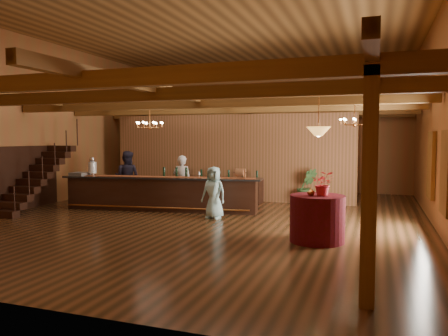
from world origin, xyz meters
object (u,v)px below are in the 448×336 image
(round_table, at_px, (317,219))
(tasting_bar, at_px, (161,193))
(beverage_dispenser, at_px, (92,167))
(bartender, at_px, (182,182))
(pendant_lamp, at_px, (319,131))
(guest, at_px, (214,193))
(floor_plant, at_px, (307,187))
(chandelier_left, at_px, (150,125))
(staff_second, at_px, (127,178))
(raffle_drum, at_px, (240,173))
(backbar_shelf, at_px, (222,189))
(chandelier_right, at_px, (355,121))

(round_table, bearing_deg, tasting_bar, 153.44)
(beverage_dispenser, height_order, bartender, bartender)
(pendant_lamp, bearing_deg, guest, 149.56)
(beverage_dispenser, distance_m, bartender, 2.94)
(guest, relative_size, floor_plant, 1.18)
(chandelier_left, bearing_deg, beverage_dispenser, 174.06)
(tasting_bar, bearing_deg, floor_plant, 24.27)
(floor_plant, bearing_deg, beverage_dispenser, -155.96)
(beverage_dispenser, bearing_deg, guest, -6.18)
(chandelier_left, relative_size, staff_second, 0.44)
(beverage_dispenser, height_order, guest, beverage_dispenser)
(tasting_bar, bearing_deg, pendant_lamp, -34.53)
(raffle_drum, bearing_deg, guest, -113.30)
(beverage_dispenser, relative_size, guest, 0.41)
(backbar_shelf, relative_size, round_table, 2.55)
(backbar_shelf, distance_m, guest, 3.44)
(tasting_bar, distance_m, pendant_lamp, 6.03)
(raffle_drum, height_order, pendant_lamp, pendant_lamp)
(pendant_lamp, bearing_deg, staff_second, 153.88)
(beverage_dispenser, xyz_separation_m, pendant_lamp, (7.44, -2.29, 1.07))
(round_table, relative_size, pendant_lamp, 1.31)
(beverage_dispenser, bearing_deg, chandelier_left, -5.94)
(tasting_bar, xyz_separation_m, chandelier_right, (5.70, 0.80, 2.20))
(raffle_drum, xyz_separation_m, pendant_lamp, (2.64, -2.86, 1.18))
(pendant_lamp, height_order, guest, pendant_lamp)
(tasting_bar, relative_size, backbar_shelf, 2.11)
(pendant_lamp, relative_size, guest, 0.62)
(chandelier_right, xyz_separation_m, floor_plant, (-1.57, 1.80, -2.11))
(tasting_bar, relative_size, raffle_drum, 18.65)
(tasting_bar, distance_m, chandelier_right, 6.16)
(tasting_bar, distance_m, bartender, 0.83)
(raffle_drum, distance_m, round_table, 3.96)
(raffle_drum, relative_size, pendant_lamp, 0.38)
(round_table, distance_m, chandelier_left, 6.00)
(raffle_drum, relative_size, guest, 0.23)
(bartender, bearing_deg, raffle_drum, 167.12)
(pendant_lamp, relative_size, floor_plant, 0.73)
(chandelier_left, bearing_deg, staff_second, 141.35)
(chandelier_right, distance_m, floor_plant, 3.19)
(tasting_bar, bearing_deg, staff_second, 147.27)
(guest, bearing_deg, backbar_shelf, 112.58)
(tasting_bar, xyz_separation_m, floor_plant, (4.13, 2.60, 0.08))
(tasting_bar, distance_m, backbar_shelf, 2.78)
(chandelier_left, xyz_separation_m, bartender, (0.52, 1.14, -1.80))
(chandelier_left, xyz_separation_m, guest, (2.12, -0.24, -1.92))
(tasting_bar, height_order, backbar_shelf, tasting_bar)
(beverage_dispenser, relative_size, bartender, 0.35)
(round_table, xyz_separation_m, staff_second, (-6.82, 3.35, 0.40))
(tasting_bar, bearing_deg, guest, -28.09)
(chandelier_right, height_order, floor_plant, chandelier_right)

